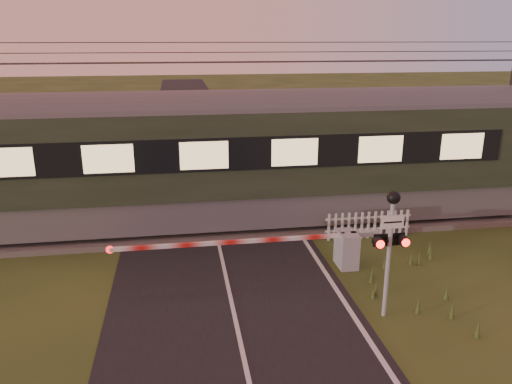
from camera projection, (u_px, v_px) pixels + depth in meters
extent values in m
plane|color=#2B4018|center=(237.00, 329.00, 11.17)|extent=(160.00, 160.00, 0.00)
cube|color=black|center=(237.00, 329.00, 11.17)|extent=(6.00, 140.00, 0.02)
cube|color=#47423D|center=(214.00, 224.00, 17.28)|extent=(140.00, 3.40, 0.24)
cube|color=slate|center=(216.00, 226.00, 16.55)|extent=(140.00, 0.08, 0.14)
cube|color=slate|center=(213.00, 212.00, 17.90)|extent=(140.00, 0.08, 0.14)
cube|color=#2D2116|center=(214.00, 220.00, 17.24)|extent=(0.24, 2.20, 0.06)
cylinder|color=black|center=(211.00, 63.00, 15.39)|extent=(120.00, 0.02, 0.02)
cylinder|color=black|center=(210.00, 62.00, 15.95)|extent=(120.00, 0.02, 0.02)
cylinder|color=black|center=(210.00, 42.00, 15.49)|extent=(120.00, 0.02, 0.02)
cylinder|color=black|center=(210.00, 52.00, 15.58)|extent=(120.00, 0.02, 0.02)
cube|color=slate|center=(203.00, 202.00, 16.99)|extent=(21.62, 2.86, 1.07)
cube|color=#222C1D|center=(201.00, 149.00, 16.43)|extent=(22.52, 3.11, 2.68)
cylinder|color=#4C4C4F|center=(200.00, 108.00, 16.03)|extent=(22.52, 1.09, 1.09)
cube|color=#FFD893|center=(204.00, 155.00, 14.88)|extent=(19.37, 0.04, 0.84)
cube|color=gray|center=(347.00, 249.00, 14.12)|extent=(0.51, 0.79, 1.02)
cylinder|color=gray|center=(342.00, 250.00, 14.10)|extent=(0.11, 0.11, 1.02)
cube|color=gray|center=(365.00, 234.00, 14.07)|extent=(0.84, 0.15, 0.15)
cube|color=red|center=(230.00, 242.00, 13.50)|extent=(6.34, 0.10, 0.10)
cylinder|color=red|center=(110.00, 250.00, 13.02)|extent=(0.20, 0.04, 0.20)
cylinder|color=gray|center=(388.00, 261.00, 11.31)|extent=(0.10, 0.10, 2.78)
cube|color=white|center=(393.00, 222.00, 10.96)|extent=(0.51, 0.03, 0.30)
sphere|color=black|center=(394.00, 198.00, 10.86)|extent=(0.30, 0.30, 0.30)
cube|color=black|center=(390.00, 240.00, 11.16)|extent=(0.70, 0.06, 0.06)
cylinder|color=#FF140C|center=(380.00, 244.00, 10.94)|extent=(0.19, 0.02, 0.19)
cylinder|color=#FF140C|center=(406.00, 243.00, 11.03)|extent=(0.19, 0.02, 0.19)
cube|color=black|center=(389.00, 240.00, 11.20)|extent=(0.74, 0.02, 0.30)
cube|color=silver|center=(368.00, 229.00, 16.17)|extent=(2.87, 0.04, 0.06)
cube|color=silver|center=(369.00, 217.00, 16.05)|extent=(2.87, 0.04, 0.06)
cube|color=#2D2D30|center=(511.00, 105.00, 20.24)|extent=(0.23, 0.23, 7.25)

